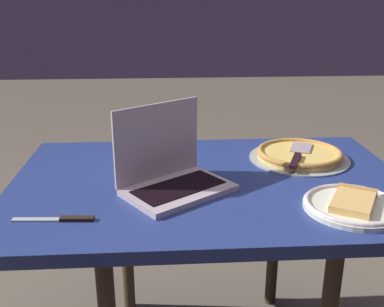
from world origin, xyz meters
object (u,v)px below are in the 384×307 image
object	(u,v)px
pizza_tray	(299,155)
table_knife	(62,219)
drink_cup	(128,138)
laptop	(171,171)
pizza_plate	(353,204)
dining_table	(210,199)

from	to	relation	value
pizza_tray	table_knife	bearing A→B (deg)	-151.04
drink_cup	laptop	bearing A→B (deg)	-66.75
pizza_plate	pizza_tray	world-z (taller)	same
laptop	pizza_tray	size ratio (longest dim) A/B	1.04
pizza_tray	table_knife	size ratio (longest dim) A/B	1.65
table_knife	drink_cup	world-z (taller)	drink_cup
laptop	pizza_plate	world-z (taller)	laptop
dining_table	laptop	xyz separation A→B (m)	(-0.13, -0.06, 0.13)
pizza_plate	table_knife	xyz separation A→B (m)	(-0.78, -0.02, -0.01)
laptop	table_knife	world-z (taller)	laptop
table_knife	dining_table	bearing A→B (deg)	31.06
laptop	drink_cup	world-z (taller)	laptop
pizza_tray	table_knife	world-z (taller)	pizza_tray
table_knife	laptop	bearing A→B (deg)	32.75
dining_table	table_knife	xyz separation A→B (m)	(-0.41, -0.25, 0.07)
pizza_plate	pizza_tray	bearing A→B (deg)	94.59
laptop	pizza_plate	size ratio (longest dim) A/B	1.38
pizza_tray	dining_table	bearing A→B (deg)	-153.73
laptop	pizza_tray	distance (m)	0.52
pizza_plate	dining_table	bearing A→B (deg)	147.79
drink_cup	pizza_tray	bearing A→B (deg)	-11.32
dining_table	drink_cup	xyz separation A→B (m)	(-0.28, 0.29, 0.12)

